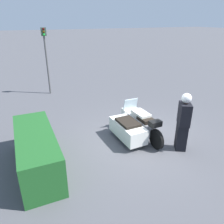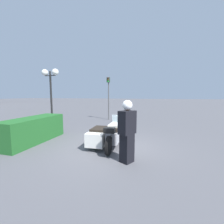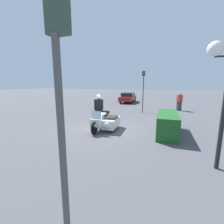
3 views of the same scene
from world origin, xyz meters
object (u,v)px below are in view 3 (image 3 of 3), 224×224
Objects in this scene: traffic_light_near at (61,104)px; parked_car_background at (128,97)px; pedestrian_bystander at (179,102)px; traffic_light_far at (143,86)px; hedge_bush_curbside at (167,123)px; police_motorcycle at (106,122)px; officer_rider at (99,108)px.

traffic_light_near is 20.06m from parked_car_background.
parked_car_background is 2.70× the size of pedestrian_bystander.
parked_car_background is at bearing -171.80° from pedestrian_bystander.
traffic_light_near is 14.77m from pedestrian_bystander.
pedestrian_bystander is (-2.34, 3.25, -1.51)m from traffic_light_far.
hedge_bush_curbside is at bearing -160.46° from parked_car_background.
traffic_light_far is (-5.59, -2.02, 1.86)m from hedge_bush_curbside.
pedestrian_bystander is at bearing -7.35° from traffic_light_near.
officer_rider is at bearing -143.58° from police_motorcycle.
pedestrian_bystander reaches higher than parked_car_background.
traffic_light_far is at bearing -159.47° from parked_car_background.
hedge_bush_curbside is at bearing 95.88° from police_motorcycle.
pedestrian_bystander is (5.20, 6.33, 0.14)m from parked_car_background.
traffic_light_far is (-4.71, 2.23, 1.40)m from officer_rider.
police_motorcycle is 3.24m from hedge_bush_curbside.
pedestrian_bystander is (-8.37, 4.44, 0.42)m from police_motorcycle.
officer_rider is at bearing -80.21° from pedestrian_bystander.
hedge_bush_curbside is at bearing -9.21° from traffic_light_near.
hedge_bush_curbside is 1.68× the size of pedestrian_bystander.
police_motorcycle is 1.45× the size of pedestrian_bystander.
parked_car_background reaches higher than hedge_bush_curbside.
parked_car_background is 8.20m from pedestrian_bystander.
police_motorcycle is 0.74× the size of traffic_light_near.
pedestrian_bystander reaches higher than police_motorcycle.
officer_rider is 8.93m from pedestrian_bystander.
police_motorcycle is 13.71m from parked_car_background.
officer_rider is at bearing -177.69° from parked_car_background.
pedestrian_bystander is at bearing 150.18° from police_motorcycle.
officer_rider is 5.40m from traffic_light_far.
officer_rider is 0.51× the size of traffic_light_far.
police_motorcycle is 0.54× the size of parked_car_background.
pedestrian_bystander is at bearing 171.15° from hedge_bush_curbside.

